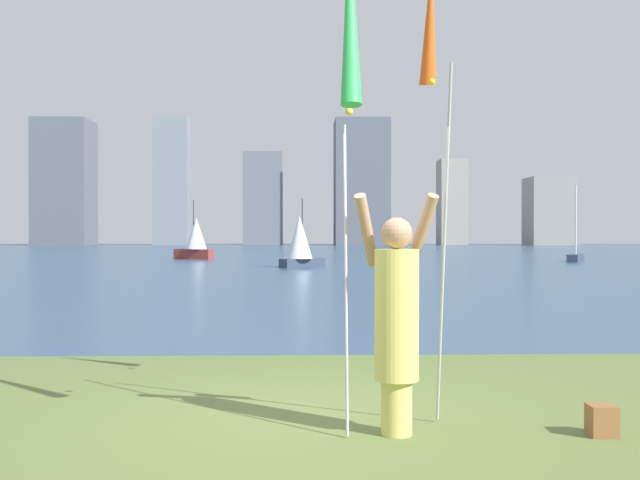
# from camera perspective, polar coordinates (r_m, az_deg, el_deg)

# --- Properties ---
(ground) EXTENTS (120.00, 138.00, 0.12)m
(ground) POSITION_cam_1_polar(r_m,az_deg,el_deg) (57.69, -1.57, -1.23)
(ground) COLOR #5B7038
(person) EXTENTS (0.73, 0.54, 1.98)m
(person) POSITION_cam_1_polar(r_m,az_deg,el_deg) (6.25, 5.77, -5.68)
(person) COLOR #D8CC66
(person) RESTS_ON ground
(kite_flag_left) EXTENTS (0.16, 0.94, 4.16)m
(kite_flag_left) POSITION_cam_1_polar(r_m,az_deg,el_deg) (6.01, 2.27, 16.53)
(kite_flag_left) COLOR #B2B2B7
(kite_flag_left) RESTS_ON ground
(kite_flag_right) EXTENTS (0.16, 1.20, 4.14)m
(kite_flag_right) POSITION_cam_1_polar(r_m,az_deg,el_deg) (7.26, 8.30, 15.08)
(kite_flag_right) COLOR #B2B2B7
(kite_flag_right) RESTS_ON ground
(bag) EXTENTS (0.22, 0.20, 0.25)m
(bag) POSITION_cam_1_polar(r_m,az_deg,el_deg) (6.72, 20.42, -12.59)
(bag) COLOR brown
(bag) RESTS_ON ground
(sailboat_1) EXTENTS (2.31, 2.18, 3.38)m
(sailboat_1) POSITION_cam_1_polar(r_m,az_deg,el_deg) (37.26, -1.51, -0.10)
(sailboat_1) COLOR #333D51
(sailboat_1) RESTS_ON ground
(sailboat_3) EXTENTS (1.99, 3.05, 4.53)m
(sailboat_3) POSITION_cam_1_polar(r_m,az_deg,el_deg) (47.55, 18.66, -1.17)
(sailboat_3) COLOR #333D51
(sailboat_3) RESTS_ON ground
(sailboat_4) EXTENTS (2.72, 1.92, 3.85)m
(sailboat_4) POSITION_cam_1_polar(r_m,az_deg,el_deg) (49.86, -9.33, 0.13)
(sailboat_4) COLOR maroon
(sailboat_4) RESTS_ON ground
(skyline_tower_0) EXTENTS (7.72, 7.28, 18.10)m
(skyline_tower_0) POSITION_cam_1_polar(r_m,az_deg,el_deg) (116.12, -18.66, 4.10)
(skyline_tower_0) COLOR #565B66
(skyline_tower_0) RESTS_ON ground
(skyline_tower_1) EXTENTS (5.02, 3.47, 18.87)m
(skyline_tower_1) POSITION_cam_1_polar(r_m,az_deg,el_deg) (113.77, -11.08, 4.38)
(skyline_tower_1) COLOR gray
(skyline_tower_1) RESTS_ON ground
(skyline_tower_2) EXTENTS (5.80, 5.74, 13.90)m
(skyline_tower_2) POSITION_cam_1_polar(r_m,az_deg,el_deg) (115.32, -4.29, 3.10)
(skyline_tower_2) COLOR slate
(skyline_tower_2) RESTS_ON ground
(skyline_tower_3) EXTENTS (7.76, 7.64, 18.11)m
(skyline_tower_3) POSITION_cam_1_polar(r_m,az_deg,el_deg) (110.65, 3.12, 4.30)
(skyline_tower_3) COLOR #565B66
(skyline_tower_3) RESTS_ON ground
(skyline_tower_4) EXTENTS (4.02, 4.57, 12.85)m
(skyline_tower_4) POSITION_cam_1_polar(r_m,az_deg,el_deg) (116.50, 9.88, 2.81)
(skyline_tower_4) COLOR gray
(skyline_tower_4) RESTS_ON ground
(skyline_tower_5) EXTENTS (6.37, 5.96, 9.86)m
(skyline_tower_5) POSITION_cam_1_polar(r_m,az_deg,el_deg) (115.69, 16.84, 2.07)
(skyline_tower_5) COLOR gray
(skyline_tower_5) RESTS_ON ground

